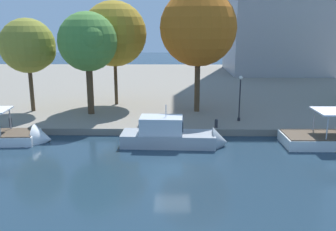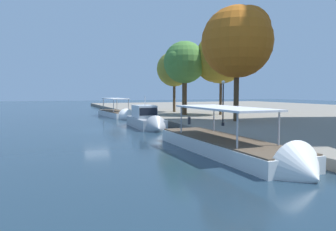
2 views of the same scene
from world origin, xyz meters
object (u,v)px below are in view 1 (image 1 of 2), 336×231
at_px(tree_1, 30,47).
at_px(mooring_bollard_2, 216,123).
at_px(mooring_bollard_1, 10,122).
at_px(tree_3, 109,36).
at_px(tree_5, 89,42).
at_px(motor_yacht_1, 175,137).
at_px(lamp_post, 240,96).
at_px(tree_2, 197,25).

bearing_deg(tree_1, mooring_bollard_2, -18.67).
xyz_separation_m(mooring_bollard_1, tree_3, (7.69, 9.51, 7.36)).
height_order(tree_1, tree_5, tree_5).
distance_m(motor_yacht_1, mooring_bollard_1, 15.40).
height_order(tree_3, tree_5, tree_3).
bearing_deg(tree_3, tree_1, -157.92).
relative_size(motor_yacht_1, tree_5, 0.84).
relative_size(mooring_bollard_1, tree_3, 0.07).
bearing_deg(mooring_bollard_1, tree_3, 51.02).
height_order(motor_yacht_1, lamp_post, lamp_post).
bearing_deg(lamp_post, tree_3, 152.22).
bearing_deg(mooring_bollard_1, tree_5, 37.76).
xyz_separation_m(mooring_bollard_2, tree_1, (-18.87, 6.38, 6.35)).
bearing_deg(mooring_bollard_2, mooring_bollard_1, 179.88).
relative_size(lamp_post, tree_1, 0.45).
distance_m(motor_yacht_1, tree_2, 13.62).
bearing_deg(motor_yacht_1, mooring_bollard_2, 43.48).
bearing_deg(lamp_post, tree_1, 169.51).
bearing_deg(mooring_bollard_1, mooring_bollard_2, -0.12).
bearing_deg(tree_3, lamp_post, -27.78).
xyz_separation_m(mooring_bollard_1, tree_2, (17.21, 6.69, 8.60)).
height_order(tree_1, tree_3, tree_3).
distance_m(tree_2, tree_3, 10.00).
bearing_deg(tree_3, tree_2, -16.50).
bearing_deg(tree_5, mooring_bollard_2, -22.23).
bearing_deg(tree_2, tree_1, -178.84).
height_order(lamp_post, tree_3, tree_3).
relative_size(tree_1, tree_2, 0.76).
distance_m(mooring_bollard_1, tree_3, 14.27).
distance_m(motor_yacht_1, tree_3, 16.68).
height_order(motor_yacht_1, mooring_bollard_2, motor_yacht_1).
distance_m(motor_yacht_1, tree_1, 19.18).
relative_size(mooring_bollard_1, lamp_post, 0.19).
bearing_deg(tree_5, tree_2, 8.95).
distance_m(lamp_post, tree_2, 8.85).
bearing_deg(tree_2, mooring_bollard_2, -77.09).
xyz_separation_m(tree_1, tree_5, (6.56, -1.35, 0.59)).
xyz_separation_m(mooring_bollard_2, tree_3, (-11.06, 9.55, 7.38)).
relative_size(motor_yacht_1, mooring_bollard_1, 10.54).
height_order(lamp_post, tree_2, tree_2).
xyz_separation_m(tree_3, tree_5, (-1.25, -4.51, -0.44)).
height_order(lamp_post, tree_5, tree_5).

